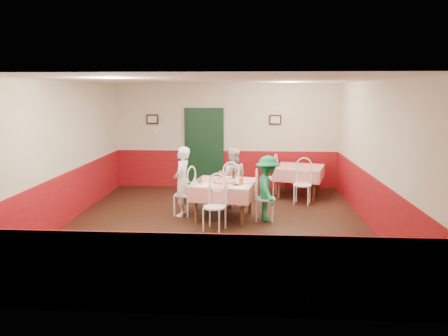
# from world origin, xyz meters

# --- Properties ---
(floor) EXTENTS (7.00, 7.00, 0.00)m
(floor) POSITION_xyz_m (0.00, 0.00, 0.00)
(floor) COLOR black
(floor) RESTS_ON ground
(ceiling) EXTENTS (7.00, 7.00, 0.00)m
(ceiling) POSITION_xyz_m (0.00, 0.00, 2.80)
(ceiling) COLOR white
(ceiling) RESTS_ON back_wall
(back_wall) EXTENTS (6.00, 0.10, 2.80)m
(back_wall) POSITION_xyz_m (0.00, 3.50, 1.40)
(back_wall) COLOR beige
(back_wall) RESTS_ON ground
(front_wall) EXTENTS (6.00, 0.10, 2.80)m
(front_wall) POSITION_xyz_m (0.00, -3.50, 1.40)
(front_wall) COLOR beige
(front_wall) RESTS_ON ground
(left_wall) EXTENTS (0.10, 7.00, 2.80)m
(left_wall) POSITION_xyz_m (-3.00, 0.00, 1.40)
(left_wall) COLOR beige
(left_wall) RESTS_ON ground
(right_wall) EXTENTS (0.10, 7.00, 2.80)m
(right_wall) POSITION_xyz_m (3.00, 0.00, 1.40)
(right_wall) COLOR beige
(right_wall) RESTS_ON ground
(wainscot_back) EXTENTS (6.00, 0.03, 1.00)m
(wainscot_back) POSITION_xyz_m (0.00, 3.48, 0.50)
(wainscot_back) COLOR maroon
(wainscot_back) RESTS_ON ground
(wainscot_front) EXTENTS (6.00, 0.03, 1.00)m
(wainscot_front) POSITION_xyz_m (0.00, -3.48, 0.50)
(wainscot_front) COLOR maroon
(wainscot_front) RESTS_ON ground
(wainscot_left) EXTENTS (0.03, 7.00, 1.00)m
(wainscot_left) POSITION_xyz_m (-2.98, 0.00, 0.50)
(wainscot_left) COLOR maroon
(wainscot_left) RESTS_ON ground
(wainscot_right) EXTENTS (0.03, 7.00, 1.00)m
(wainscot_right) POSITION_xyz_m (2.98, 0.00, 0.50)
(wainscot_right) COLOR maroon
(wainscot_right) RESTS_ON ground
(door) EXTENTS (0.96, 0.06, 2.10)m
(door) POSITION_xyz_m (-0.60, 3.45, 1.05)
(door) COLOR black
(door) RESTS_ON ground
(picture_left) EXTENTS (0.32, 0.03, 0.26)m
(picture_left) POSITION_xyz_m (-2.00, 3.45, 1.85)
(picture_left) COLOR black
(picture_left) RESTS_ON back_wall
(picture_right) EXTENTS (0.32, 0.03, 0.26)m
(picture_right) POSITION_xyz_m (1.30, 3.45, 1.85)
(picture_right) COLOR black
(picture_right) RESTS_ON back_wall
(thermostat) EXTENTS (0.10, 0.03, 0.10)m
(thermostat) POSITION_xyz_m (-1.90, 3.45, 1.50)
(thermostat) COLOR white
(thermostat) RESTS_ON back_wall
(main_table) EXTENTS (1.39, 1.39, 0.77)m
(main_table) POSITION_xyz_m (0.13, 0.53, 0.38)
(main_table) COLOR red
(main_table) RESTS_ON ground
(second_table) EXTENTS (1.37, 1.37, 0.77)m
(second_table) POSITION_xyz_m (1.87, 2.52, 0.38)
(second_table) COLOR red
(second_table) RESTS_ON ground
(chair_left) EXTENTS (0.54, 0.54, 0.90)m
(chair_left) POSITION_xyz_m (-0.71, 0.65, 0.45)
(chair_left) COLOR white
(chair_left) RESTS_ON ground
(chair_right) EXTENTS (0.45, 0.45, 0.90)m
(chair_right) POSITION_xyz_m (0.97, 0.40, 0.45)
(chair_right) COLOR white
(chair_right) RESTS_ON ground
(chair_far) EXTENTS (0.45, 0.45, 0.90)m
(chair_far) POSITION_xyz_m (0.25, 1.37, 0.45)
(chair_far) COLOR white
(chair_far) RESTS_ON ground
(chair_near) EXTENTS (0.53, 0.53, 0.90)m
(chair_near) POSITION_xyz_m (0.00, -0.31, 0.45)
(chair_near) COLOR white
(chair_near) RESTS_ON ground
(chair_second_a) EXTENTS (0.51, 0.51, 0.90)m
(chair_second_a) POSITION_xyz_m (1.12, 2.52, 0.45)
(chair_second_a) COLOR white
(chair_second_a) RESTS_ON ground
(chair_second_b) EXTENTS (0.51, 0.51, 0.90)m
(chair_second_b) POSITION_xyz_m (1.87, 1.77, 0.45)
(chair_second_b) COLOR white
(chair_second_b) RESTS_ON ground
(pizza) EXTENTS (0.51, 0.51, 0.03)m
(pizza) POSITION_xyz_m (0.13, 0.50, 0.77)
(pizza) COLOR #B74723
(pizza) RESTS_ON main_table
(plate_left) EXTENTS (0.28, 0.28, 0.01)m
(plate_left) POSITION_xyz_m (-0.27, 0.61, 0.77)
(plate_left) COLOR white
(plate_left) RESTS_ON main_table
(plate_right) EXTENTS (0.28, 0.28, 0.01)m
(plate_right) POSITION_xyz_m (0.55, 0.48, 0.77)
(plate_right) COLOR white
(plate_right) RESTS_ON main_table
(plate_far) EXTENTS (0.28, 0.28, 0.01)m
(plate_far) POSITION_xyz_m (0.16, 0.97, 0.77)
(plate_far) COLOR white
(plate_far) RESTS_ON main_table
(glass_a) EXTENTS (0.08, 0.08, 0.13)m
(glass_a) POSITION_xyz_m (-0.33, 0.33, 0.83)
(glass_a) COLOR #BF7219
(glass_a) RESTS_ON main_table
(glass_b) EXTENTS (0.09, 0.09, 0.15)m
(glass_b) POSITION_xyz_m (0.49, 0.25, 0.83)
(glass_b) COLOR #BF7219
(glass_b) RESTS_ON main_table
(glass_c) EXTENTS (0.09, 0.09, 0.15)m
(glass_c) POSITION_xyz_m (0.03, 0.95, 0.84)
(glass_c) COLOR #BF7219
(glass_c) RESTS_ON main_table
(beer_bottle) EXTENTS (0.06, 0.06, 0.21)m
(beer_bottle) POSITION_xyz_m (0.31, 0.92, 0.86)
(beer_bottle) COLOR #381C0A
(beer_bottle) RESTS_ON main_table
(shaker_a) EXTENTS (0.04, 0.04, 0.09)m
(shaker_a) POSITION_xyz_m (-0.37, 0.18, 0.81)
(shaker_a) COLOR silver
(shaker_a) RESTS_ON main_table
(shaker_b) EXTENTS (0.04, 0.04, 0.09)m
(shaker_b) POSITION_xyz_m (-0.30, 0.12, 0.81)
(shaker_b) COLOR silver
(shaker_b) RESTS_ON main_table
(shaker_c) EXTENTS (0.04, 0.04, 0.09)m
(shaker_c) POSITION_xyz_m (-0.37, 0.26, 0.81)
(shaker_c) COLOR #B23319
(shaker_c) RESTS_ON main_table
(menu_left) EXTENTS (0.30, 0.40, 0.00)m
(menu_left) POSITION_xyz_m (-0.26, 0.21, 0.76)
(menu_left) COLOR white
(menu_left) RESTS_ON main_table
(menu_right) EXTENTS (0.42, 0.48, 0.00)m
(menu_right) POSITION_xyz_m (0.47, 0.07, 0.76)
(menu_right) COLOR white
(menu_right) RESTS_ON main_table
(wallet) EXTENTS (0.12, 0.11, 0.02)m
(wallet) POSITION_xyz_m (0.39, 0.20, 0.77)
(wallet) COLOR black
(wallet) RESTS_ON main_table
(diner_left) EXTENTS (0.42, 0.57, 1.46)m
(diner_left) POSITION_xyz_m (-0.76, 0.66, 0.73)
(diner_left) COLOR gray
(diner_left) RESTS_ON ground
(diner_far) EXTENTS (0.66, 0.52, 1.35)m
(diner_far) POSITION_xyz_m (0.26, 1.42, 0.67)
(diner_far) COLOR gray
(diner_far) RESTS_ON ground
(diner_right) EXTENTS (0.58, 0.91, 1.33)m
(diner_right) POSITION_xyz_m (1.02, 0.39, 0.66)
(diner_right) COLOR gray
(diner_right) RESTS_ON ground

